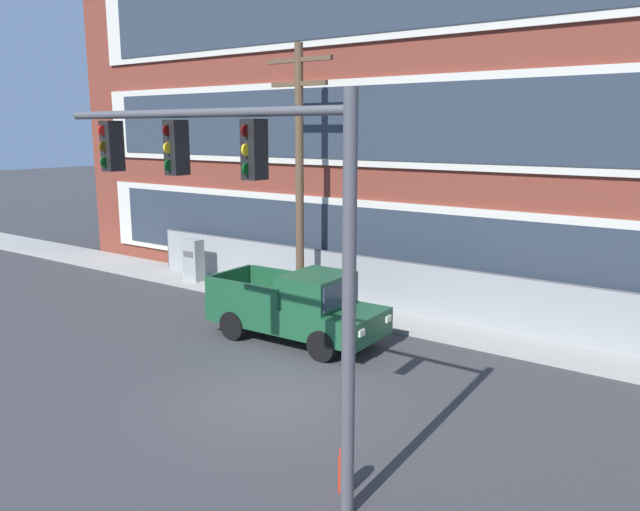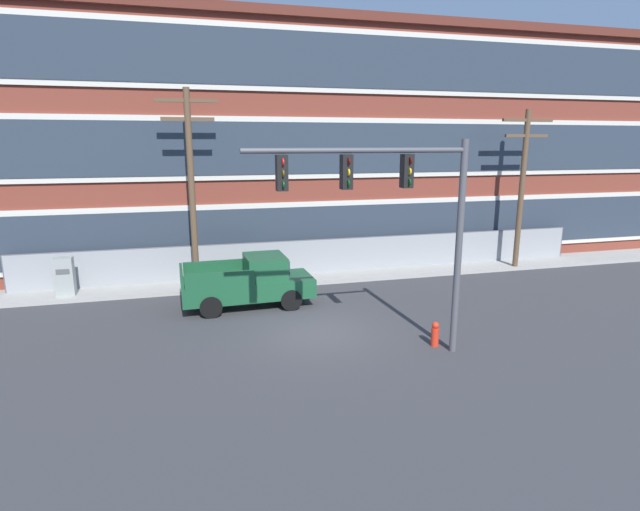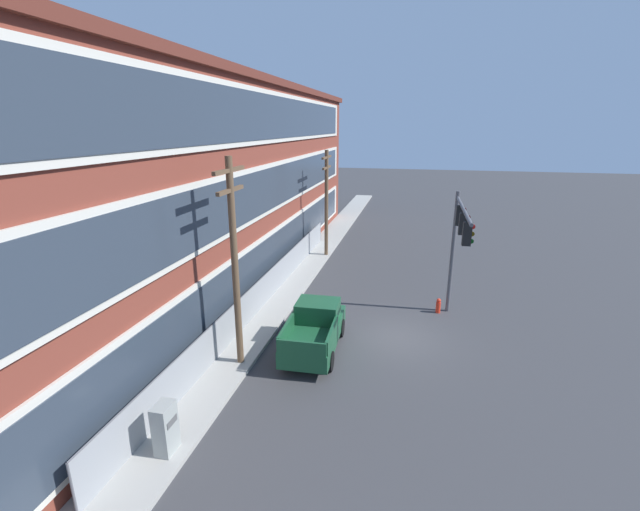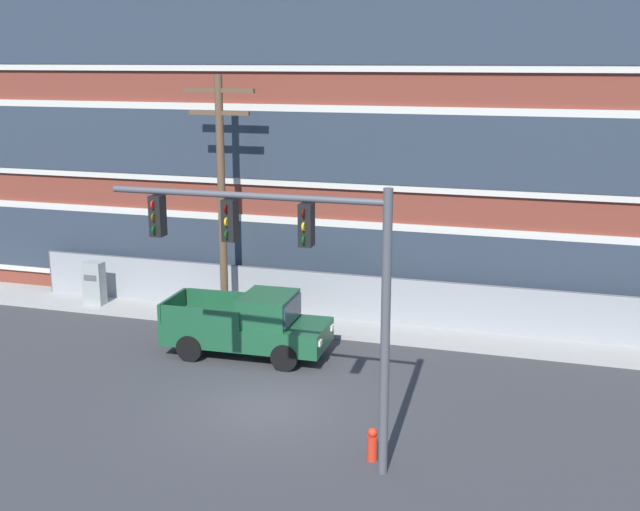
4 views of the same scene
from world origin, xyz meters
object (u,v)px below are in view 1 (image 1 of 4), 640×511
fire_hydrant (346,469)px  traffic_signal_mast (242,202)px  pickup_truck_dark_green (299,308)px  electrical_cabinet (193,262)px  utility_pole_near_corner (299,166)px

fire_hydrant → traffic_signal_mast: bearing=-163.6°
pickup_truck_dark_green → electrical_cabinet: pickup_truck_dark_green is taller
electrical_cabinet → fire_hydrant: 14.50m
traffic_signal_mast → fire_hydrant: size_ratio=8.03×
pickup_truck_dark_green → electrical_cabinet: size_ratio=2.93×
traffic_signal_mast → electrical_cabinet: size_ratio=3.66×
utility_pole_near_corner → fire_hydrant: bearing=-48.6°
utility_pole_near_corner → fire_hydrant: 11.35m
electrical_cabinet → fire_hydrant: size_ratio=2.19×
pickup_truck_dark_green → fire_hydrant: size_ratio=6.43×
traffic_signal_mast → fire_hydrant: traffic_signal_mast is taller
electrical_cabinet → fire_hydrant: bearing=-33.7°
traffic_signal_mast → pickup_truck_dark_green: (-3.37, 5.79, -3.66)m
electrical_cabinet → traffic_signal_mast: bearing=-39.3°
fire_hydrant → pickup_truck_dark_green: bearing=133.4°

